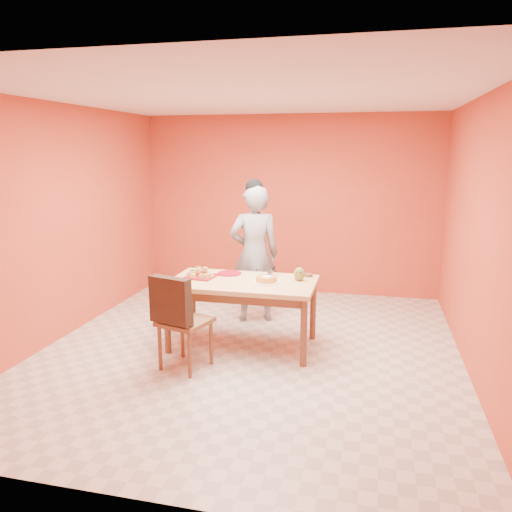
% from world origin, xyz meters
% --- Properties ---
extents(floor, '(5.00, 5.00, 0.00)m').
position_xyz_m(floor, '(0.00, 0.00, 0.00)').
color(floor, beige).
rests_on(floor, ground).
extents(ceiling, '(5.00, 5.00, 0.00)m').
position_xyz_m(ceiling, '(0.00, 0.00, 2.70)').
color(ceiling, white).
rests_on(ceiling, wall_back).
extents(wall_back, '(4.50, 0.00, 4.50)m').
position_xyz_m(wall_back, '(0.00, 2.50, 1.35)').
color(wall_back, '#C9492E').
rests_on(wall_back, floor).
extents(wall_left, '(0.00, 5.00, 5.00)m').
position_xyz_m(wall_left, '(-2.25, 0.00, 1.35)').
color(wall_left, '#C9492E').
rests_on(wall_left, floor).
extents(wall_right, '(0.00, 5.00, 5.00)m').
position_xyz_m(wall_right, '(2.25, 0.00, 1.35)').
color(wall_right, '#C9492E').
rests_on(wall_right, floor).
extents(dining_table, '(1.60, 0.90, 0.76)m').
position_xyz_m(dining_table, '(-0.11, 0.12, 0.67)').
color(dining_table, tan).
rests_on(dining_table, floor).
extents(dining_chair, '(0.57, 0.64, 0.99)m').
position_xyz_m(dining_chair, '(-0.53, -0.58, 0.51)').
color(dining_chair, brown).
rests_on(dining_chair, floor).
extents(pastry_pile, '(0.29, 0.29, 0.09)m').
position_xyz_m(pastry_pile, '(-0.60, 0.16, 0.83)').
color(pastry_pile, tan).
rests_on(pastry_pile, pastry_platter).
extents(person, '(0.74, 0.62, 1.75)m').
position_xyz_m(person, '(-0.19, 1.01, 0.87)').
color(person, gray).
rests_on(person, floor).
extents(pastry_platter, '(0.35, 0.35, 0.02)m').
position_xyz_m(pastry_platter, '(-0.60, 0.16, 0.77)').
color(pastry_platter, maroon).
rests_on(pastry_platter, dining_table).
extents(red_dinner_plate, '(0.36, 0.36, 0.02)m').
position_xyz_m(red_dinner_plate, '(-0.33, 0.38, 0.77)').
color(red_dinner_plate, maroon).
rests_on(red_dinner_plate, dining_table).
extents(white_cake_plate, '(0.38, 0.38, 0.01)m').
position_xyz_m(white_cake_plate, '(0.16, 0.10, 0.77)').
color(white_cake_plate, white).
rests_on(white_cake_plate, dining_table).
extents(sponge_cake, '(0.30, 0.30, 0.05)m').
position_xyz_m(sponge_cake, '(0.16, 0.10, 0.80)').
color(sponge_cake, '#F1903E').
rests_on(sponge_cake, white_cake_plate).
extents(cake_server, '(0.06, 0.28, 0.01)m').
position_xyz_m(cake_server, '(0.17, 0.28, 0.83)').
color(cake_server, white).
rests_on(cake_server, sponge_cake).
extents(egg_ornament, '(0.14, 0.12, 0.15)m').
position_xyz_m(egg_ornament, '(0.50, 0.26, 0.84)').
color(egg_ornament, olive).
rests_on(egg_ornament, dining_table).
extents(magenta_glass, '(0.08, 0.08, 0.10)m').
position_xyz_m(magenta_glass, '(0.47, 0.33, 0.81)').
color(magenta_glass, '#CF1F70').
rests_on(magenta_glass, dining_table).
extents(checker_tin, '(0.12, 0.12, 0.03)m').
position_xyz_m(checker_tin, '(0.57, 0.47, 0.78)').
color(checker_tin, '#3B1C10').
rests_on(checker_tin, dining_table).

